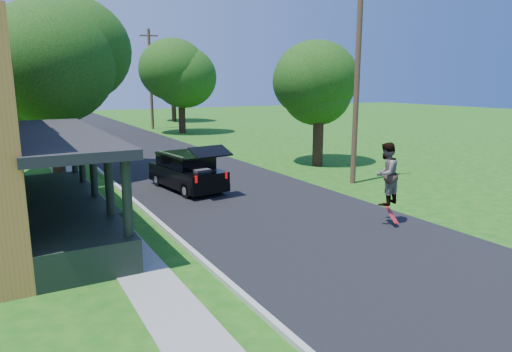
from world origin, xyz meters
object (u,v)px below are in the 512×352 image
utility_pole_near (357,75)px  tree_right_near (319,80)px  black_suv (187,171)px  skateboarder (386,174)px

utility_pole_near → tree_right_near: bearing=90.1°
black_suv → tree_right_near: size_ratio=0.64×
black_suv → tree_right_near: (8.52, 2.06, 3.96)m
skateboarder → black_suv: bearing=-81.0°
tree_right_near → utility_pole_near: 4.74m
skateboarder → utility_pole_near: bearing=-139.2°
black_suv → utility_pole_near: size_ratio=0.49×
skateboarder → tree_right_near: 11.36m
black_suv → skateboarder: skateboarder is taller
skateboarder → utility_pole_near: (3.32, 5.37, 3.26)m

